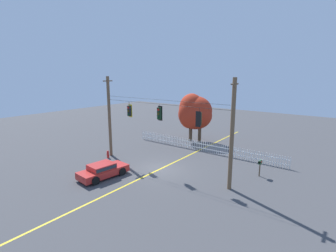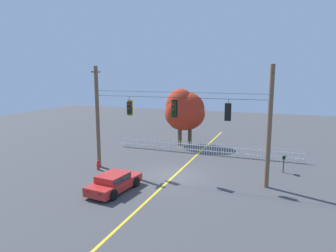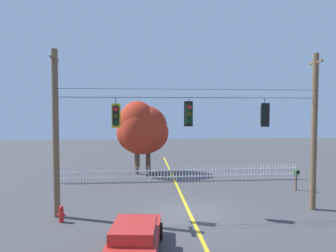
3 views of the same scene
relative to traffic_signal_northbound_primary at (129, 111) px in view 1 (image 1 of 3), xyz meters
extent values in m
plane|color=#424244|center=(3.57, -0.01, -4.82)|extent=(80.00, 80.00, 0.00)
cube|color=gold|center=(3.57, -0.01, -4.82)|extent=(0.16, 36.00, 0.01)
cylinder|color=brown|center=(-2.81, -0.01, -0.86)|extent=(0.29, 0.29, 7.92)
cylinder|color=brown|center=(9.94, -0.01, -0.86)|extent=(0.29, 0.29, 7.92)
cube|color=brown|center=(-2.81, -0.01, 2.65)|extent=(0.10, 1.10, 0.10)
cube|color=brown|center=(9.94, -0.01, 2.65)|extent=(0.10, 1.10, 0.10)
cylinder|color=black|center=(3.57, -0.01, 0.87)|extent=(12.55, 0.02, 0.02)
cylinder|color=black|center=(3.57, -0.26, 1.26)|extent=(12.55, 0.02, 0.02)
cylinder|color=black|center=(0.00, -0.01, 0.67)|extent=(0.03, 0.03, 0.40)
cube|color=yellow|center=(0.00, 0.12, 0.00)|extent=(0.43, 0.02, 1.17)
cube|color=black|center=(0.00, -0.01, 0.00)|extent=(0.30, 0.24, 0.95)
cylinder|color=red|center=(0.00, -0.14, 0.31)|extent=(0.20, 0.03, 0.20)
cube|color=black|center=(0.00, -0.19, 0.43)|extent=(0.22, 0.12, 0.06)
cylinder|color=#463B09|center=(0.00, -0.14, 0.00)|extent=(0.20, 0.03, 0.20)
cube|color=black|center=(0.00, -0.19, 0.11)|extent=(0.22, 0.12, 0.06)
cylinder|color=#073513|center=(0.00, -0.14, -0.32)|extent=(0.20, 0.03, 0.20)
cube|color=black|center=(0.00, -0.19, -0.21)|extent=(0.22, 0.12, 0.06)
cylinder|color=black|center=(3.52, -0.01, 0.73)|extent=(0.03, 0.03, 0.29)
cube|color=black|center=(3.52, 0.12, 0.08)|extent=(0.43, 0.02, 1.24)
cube|color=black|center=(3.52, -0.01, 0.08)|extent=(0.30, 0.24, 1.00)
cylinder|color=red|center=(3.52, -0.14, 0.42)|extent=(0.20, 0.03, 0.20)
cube|color=black|center=(3.52, -0.19, 0.53)|extent=(0.22, 0.12, 0.06)
cylinder|color=#463B09|center=(3.52, -0.14, 0.08)|extent=(0.20, 0.03, 0.20)
cube|color=black|center=(3.52, -0.19, 0.20)|extent=(0.22, 0.12, 0.06)
cylinder|color=#073513|center=(3.52, -0.14, -0.25)|extent=(0.20, 0.03, 0.20)
cube|color=black|center=(3.52, -0.19, -0.13)|extent=(0.22, 0.12, 0.06)
cylinder|color=black|center=(7.32, -0.01, 0.69)|extent=(0.03, 0.03, 0.37)
cube|color=black|center=(7.32, -0.14, 0.03)|extent=(0.43, 0.02, 1.18)
cube|color=black|center=(7.32, -0.01, 0.03)|extent=(0.30, 0.24, 0.95)
cylinder|color=red|center=(7.32, 0.13, 0.34)|extent=(0.20, 0.03, 0.20)
cube|color=black|center=(7.32, 0.17, 0.46)|extent=(0.22, 0.12, 0.06)
cylinder|color=#463B09|center=(7.32, 0.13, 0.03)|extent=(0.20, 0.03, 0.20)
cube|color=black|center=(7.32, 0.17, 0.14)|extent=(0.22, 0.12, 0.06)
cylinder|color=#073513|center=(7.32, 0.13, -0.29)|extent=(0.20, 0.03, 0.20)
cube|color=black|center=(7.32, 0.17, -0.17)|extent=(0.22, 0.12, 0.06)
cube|color=white|center=(-4.59, 6.70, -4.27)|extent=(0.06, 0.04, 1.10)
cube|color=white|center=(-4.36, 6.70, -4.27)|extent=(0.06, 0.04, 1.10)
cube|color=white|center=(-4.14, 6.70, -4.27)|extent=(0.06, 0.04, 1.10)
cube|color=white|center=(-3.92, 6.70, -4.27)|extent=(0.06, 0.04, 1.10)
cube|color=white|center=(-3.69, 6.70, -4.27)|extent=(0.06, 0.04, 1.10)
cube|color=white|center=(-3.47, 6.70, -4.27)|extent=(0.06, 0.04, 1.10)
cube|color=white|center=(-3.24, 6.70, -4.27)|extent=(0.06, 0.04, 1.10)
cube|color=white|center=(-3.02, 6.70, -4.27)|extent=(0.06, 0.04, 1.10)
cube|color=white|center=(-2.80, 6.70, -4.27)|extent=(0.06, 0.04, 1.10)
cube|color=white|center=(-2.57, 6.70, -4.27)|extent=(0.06, 0.04, 1.10)
cube|color=white|center=(-2.35, 6.70, -4.27)|extent=(0.06, 0.04, 1.10)
cube|color=white|center=(-2.13, 6.70, -4.27)|extent=(0.06, 0.04, 1.10)
cube|color=white|center=(-1.90, 6.70, -4.27)|extent=(0.06, 0.04, 1.10)
cube|color=white|center=(-1.68, 6.70, -4.27)|extent=(0.06, 0.04, 1.10)
cube|color=white|center=(-1.46, 6.70, -4.27)|extent=(0.06, 0.04, 1.10)
cube|color=white|center=(-1.23, 6.70, -4.27)|extent=(0.06, 0.04, 1.10)
cube|color=white|center=(-1.01, 6.70, -4.27)|extent=(0.06, 0.04, 1.10)
cube|color=white|center=(-0.78, 6.70, -4.27)|extent=(0.06, 0.04, 1.10)
cube|color=white|center=(-0.56, 6.70, -4.27)|extent=(0.06, 0.04, 1.10)
cube|color=white|center=(-0.34, 6.70, -4.27)|extent=(0.06, 0.04, 1.10)
cube|color=white|center=(-0.11, 6.70, -4.27)|extent=(0.06, 0.04, 1.10)
cube|color=white|center=(0.11, 6.70, -4.27)|extent=(0.06, 0.04, 1.10)
cube|color=white|center=(0.33, 6.70, -4.27)|extent=(0.06, 0.04, 1.10)
cube|color=white|center=(0.56, 6.70, -4.27)|extent=(0.06, 0.04, 1.10)
cube|color=white|center=(0.78, 6.70, -4.27)|extent=(0.06, 0.04, 1.10)
cube|color=white|center=(1.01, 6.70, -4.27)|extent=(0.06, 0.04, 1.10)
cube|color=white|center=(1.23, 6.70, -4.27)|extent=(0.06, 0.04, 1.10)
cube|color=white|center=(1.45, 6.70, -4.27)|extent=(0.06, 0.04, 1.10)
cube|color=white|center=(1.68, 6.70, -4.27)|extent=(0.06, 0.04, 1.10)
cube|color=white|center=(1.90, 6.70, -4.27)|extent=(0.06, 0.04, 1.10)
cube|color=white|center=(2.12, 6.70, -4.27)|extent=(0.06, 0.04, 1.10)
cube|color=white|center=(2.35, 6.70, -4.27)|extent=(0.06, 0.04, 1.10)
cube|color=white|center=(2.57, 6.70, -4.27)|extent=(0.06, 0.04, 1.10)
cube|color=white|center=(2.79, 6.70, -4.27)|extent=(0.06, 0.04, 1.10)
cube|color=white|center=(3.02, 6.70, -4.27)|extent=(0.06, 0.04, 1.10)
cube|color=white|center=(3.24, 6.70, -4.27)|extent=(0.06, 0.04, 1.10)
cube|color=white|center=(3.47, 6.70, -4.27)|extent=(0.06, 0.04, 1.10)
cube|color=white|center=(3.69, 6.70, -4.27)|extent=(0.06, 0.04, 1.10)
cube|color=white|center=(3.91, 6.70, -4.27)|extent=(0.06, 0.04, 1.10)
cube|color=white|center=(4.14, 6.70, -4.27)|extent=(0.06, 0.04, 1.10)
cube|color=white|center=(4.36, 6.70, -4.27)|extent=(0.06, 0.04, 1.10)
cube|color=white|center=(4.58, 6.70, -4.27)|extent=(0.06, 0.04, 1.10)
cube|color=white|center=(4.81, 6.70, -4.27)|extent=(0.06, 0.04, 1.10)
cube|color=white|center=(5.03, 6.70, -4.27)|extent=(0.06, 0.04, 1.10)
cube|color=white|center=(5.25, 6.70, -4.27)|extent=(0.06, 0.04, 1.10)
cube|color=white|center=(5.48, 6.70, -4.27)|extent=(0.06, 0.04, 1.10)
cube|color=white|center=(5.70, 6.70, -4.27)|extent=(0.06, 0.04, 1.10)
cube|color=white|center=(5.93, 6.70, -4.27)|extent=(0.06, 0.04, 1.10)
cube|color=white|center=(6.15, 6.70, -4.27)|extent=(0.06, 0.04, 1.10)
cube|color=white|center=(6.37, 6.70, -4.27)|extent=(0.06, 0.04, 1.10)
cube|color=white|center=(6.60, 6.70, -4.27)|extent=(0.06, 0.04, 1.10)
cube|color=white|center=(6.82, 6.70, -4.27)|extent=(0.06, 0.04, 1.10)
cube|color=white|center=(7.04, 6.70, -4.27)|extent=(0.06, 0.04, 1.10)
cube|color=white|center=(7.27, 6.70, -4.27)|extent=(0.06, 0.04, 1.10)
cube|color=white|center=(7.49, 6.70, -4.27)|extent=(0.06, 0.04, 1.10)
cube|color=white|center=(7.71, 6.70, -4.27)|extent=(0.06, 0.04, 1.10)
cube|color=white|center=(7.94, 6.70, -4.27)|extent=(0.06, 0.04, 1.10)
cube|color=white|center=(8.16, 6.70, -4.27)|extent=(0.06, 0.04, 1.10)
cube|color=white|center=(8.39, 6.70, -4.27)|extent=(0.06, 0.04, 1.10)
cube|color=white|center=(8.61, 6.70, -4.27)|extent=(0.06, 0.04, 1.10)
cube|color=white|center=(8.83, 6.70, -4.27)|extent=(0.06, 0.04, 1.10)
cube|color=white|center=(9.06, 6.70, -4.27)|extent=(0.06, 0.04, 1.10)
cube|color=white|center=(9.28, 6.70, -4.27)|extent=(0.06, 0.04, 1.10)
cube|color=white|center=(9.50, 6.70, -4.27)|extent=(0.06, 0.04, 1.10)
cube|color=white|center=(9.73, 6.70, -4.27)|extent=(0.06, 0.04, 1.10)
cube|color=white|center=(9.95, 6.70, -4.27)|extent=(0.06, 0.04, 1.10)
cube|color=white|center=(10.17, 6.70, -4.27)|extent=(0.06, 0.04, 1.10)
cube|color=white|center=(10.40, 6.70, -4.27)|extent=(0.06, 0.04, 1.10)
cube|color=white|center=(10.62, 6.70, -4.27)|extent=(0.06, 0.04, 1.10)
cube|color=white|center=(10.85, 6.70, -4.27)|extent=(0.06, 0.04, 1.10)
cube|color=white|center=(11.07, 6.70, -4.27)|extent=(0.06, 0.04, 1.10)
cube|color=white|center=(11.29, 6.70, -4.27)|extent=(0.06, 0.04, 1.10)
cube|color=white|center=(11.52, 6.70, -4.27)|extent=(0.06, 0.04, 1.10)
cube|color=white|center=(11.74, 6.70, -4.27)|extent=(0.06, 0.04, 1.10)
cube|color=white|center=(11.96, 6.70, -4.27)|extent=(0.06, 0.04, 1.10)
cube|color=white|center=(12.19, 6.70, -4.27)|extent=(0.06, 0.04, 1.10)
cube|color=white|center=(12.41, 6.70, -4.27)|extent=(0.06, 0.04, 1.10)
cube|color=white|center=(12.63, 6.70, -4.27)|extent=(0.06, 0.04, 1.10)
cube|color=white|center=(4.02, 6.73, -4.49)|extent=(17.22, 0.03, 0.08)
cube|color=white|center=(4.02, 6.73, -4.03)|extent=(17.22, 0.03, 0.08)
cylinder|color=brown|center=(0.82, 9.44, -3.56)|extent=(0.41, 0.41, 2.52)
ellipsoid|color=#B22D19|center=(0.81, 9.12, -1.35)|extent=(2.64, 2.57, 3.55)
ellipsoid|color=#B22D19|center=(0.85, 9.54, -0.80)|extent=(3.03, 2.99, 3.69)
cylinder|color=brown|center=(1.71, 10.10, -3.64)|extent=(0.40, 0.40, 2.36)
ellipsoid|color=#B22D19|center=(1.27, 9.65, -1.52)|extent=(4.19, 3.65, 3.43)
ellipsoid|color=#B22D19|center=(1.28, 9.83, -1.01)|extent=(3.95, 3.52, 3.48)
cube|color=red|center=(0.98, -4.06, -4.37)|extent=(2.08, 4.13, 0.55)
cube|color=red|center=(0.97, -4.21, -3.88)|extent=(1.66, 2.05, 0.42)
cube|color=#232D38|center=(0.97, -4.21, -3.88)|extent=(1.68, 1.98, 0.27)
cylinder|color=black|center=(0.29, -2.75, -4.50)|extent=(0.25, 0.66, 0.64)
cylinder|color=black|center=(1.94, -2.93, -4.50)|extent=(0.25, 0.66, 0.64)
cylinder|color=black|center=(0.03, -5.20, -4.50)|extent=(0.25, 0.66, 0.64)
cylinder|color=black|center=(1.68, -5.38, -4.50)|extent=(0.25, 0.66, 0.64)
cube|color=white|center=(0.74, -2.06, -4.27)|extent=(0.20, 0.06, 0.10)
cube|color=white|center=(1.65, -2.16, -4.27)|extent=(0.20, 0.06, 0.10)
cube|color=red|center=(0.32, -5.97, -4.27)|extent=(0.20, 0.06, 0.10)
cube|color=red|center=(1.23, -6.07, -4.27)|extent=(0.20, 0.06, 0.10)
cylinder|color=red|center=(-2.42, -0.75, -4.52)|extent=(0.22, 0.22, 0.59)
sphere|color=red|center=(-2.42, -0.75, -4.16)|extent=(0.20, 0.20, 0.20)
cylinder|color=red|center=(-2.57, -0.75, -4.50)|extent=(0.08, 0.08, 0.08)
cylinder|color=red|center=(-2.27, -0.75, -4.50)|extent=(0.08, 0.08, 0.08)
cube|color=brown|center=(10.98, 3.59, -4.30)|extent=(0.08, 0.08, 1.04)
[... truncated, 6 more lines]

